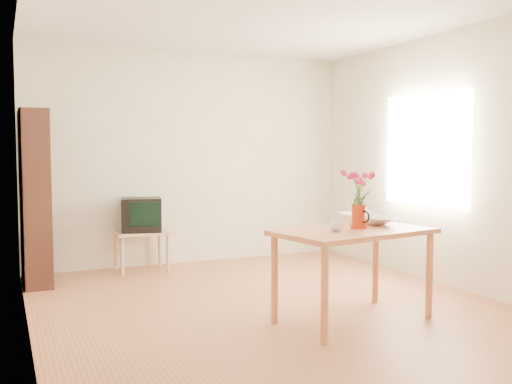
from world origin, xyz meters
name	(u,v)px	position (x,y,z in m)	size (l,w,h in m)	color
room	(273,160)	(0.03, 0.00, 1.30)	(4.50, 4.50, 4.50)	#9F5B38
table	(354,241)	(0.42, -0.69, 0.66)	(1.37, 0.94, 0.75)	#B3633D
tv_stand	(142,237)	(-0.70, 1.97, 0.39)	(0.60, 0.45, 0.46)	tan
bookshelf	(35,204)	(-1.85, 1.75, 0.84)	(0.28, 0.70, 1.80)	black
pitcher	(358,217)	(0.48, -0.66, 0.84)	(0.13, 0.21, 0.20)	#B8290A
flowers	(359,186)	(0.48, -0.66, 1.10)	(0.22, 0.22, 0.32)	#D9336E
mug	(336,226)	(0.22, -0.75, 0.80)	(0.12, 0.12, 0.09)	white
bowl	(367,200)	(0.76, -0.38, 0.95)	(0.43, 0.43, 0.40)	white
teacup_a	(363,205)	(0.72, -0.38, 0.91)	(0.07, 0.07, 0.07)	white
teacup_b	(370,204)	(0.80, -0.36, 0.91)	(0.07, 0.07, 0.07)	white
television	(141,214)	(-0.70, 1.98, 0.66)	(0.52, 0.49, 0.39)	black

